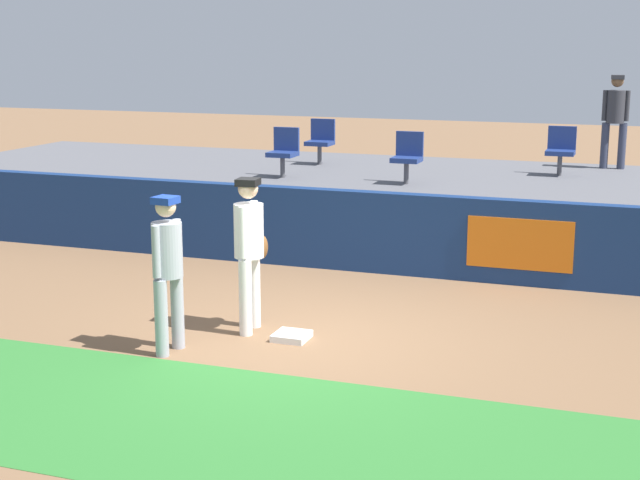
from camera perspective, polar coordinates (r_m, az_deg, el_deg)
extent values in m
plane|color=brown|center=(11.05, -1.72, -6.19)|extent=(60.00, 60.00, 0.00)
cube|color=#2D722D|center=(8.94, -7.60, -10.85)|extent=(18.00, 2.80, 0.01)
cube|color=white|center=(11.10, -1.74, -5.88)|extent=(0.40, 0.40, 0.08)
cylinder|color=white|center=(11.48, -4.05, -3.10)|extent=(0.16, 0.16, 0.92)
cylinder|color=white|center=(11.18, -4.57, -3.54)|extent=(0.16, 0.16, 0.92)
cylinder|color=white|center=(11.15, -4.37, 0.57)|extent=(0.39, 0.39, 0.65)
sphere|color=beige|center=(11.06, -4.41, 3.14)|extent=(0.24, 0.24, 0.24)
cube|color=black|center=(11.04, -4.42, 3.54)|extent=(0.28, 0.28, 0.08)
cylinder|color=white|center=(11.34, -4.03, 0.89)|extent=(0.09, 0.09, 0.61)
cylinder|color=white|center=(10.94, -4.72, 0.46)|extent=(0.09, 0.09, 0.61)
ellipsoid|color=brown|center=(11.37, -3.51, -0.44)|extent=(0.14, 0.21, 0.28)
cylinder|color=#9EA3AD|center=(10.82, -8.69, -4.29)|extent=(0.15, 0.15, 0.88)
cylinder|color=#9EA3AD|center=(10.57, -9.66, -4.73)|extent=(0.15, 0.15, 0.88)
cylinder|color=#9EA3AD|center=(10.50, -9.30, -0.59)|extent=(0.37, 0.37, 0.62)
sphere|color=beige|center=(10.41, -9.40, 2.01)|extent=(0.23, 0.23, 0.23)
cube|color=#193899|center=(10.39, -9.41, 2.42)|extent=(0.26, 0.26, 0.08)
cylinder|color=#9EA3AD|center=(10.66, -8.69, -0.26)|extent=(0.09, 0.09, 0.58)
cylinder|color=#9EA3AD|center=(10.33, -9.95, -0.71)|extent=(0.09, 0.09, 0.58)
cube|color=navy|center=(14.14, 3.49, 0.48)|extent=(18.00, 0.24, 1.23)
cube|color=orange|center=(13.59, 12.08, -0.25)|extent=(1.50, 0.02, 0.74)
cube|color=#59595E|center=(16.59, 5.97, 2.06)|extent=(18.00, 4.80, 1.16)
cylinder|color=#4C4C51|center=(15.29, 5.28, 4.16)|extent=(0.08, 0.08, 0.40)
cube|color=navy|center=(15.27, 5.30, 4.90)|extent=(0.45, 0.44, 0.08)
cube|color=navy|center=(15.42, 5.49, 5.87)|extent=(0.45, 0.06, 0.40)
cylinder|color=#4C4C51|center=(15.96, -2.30, 4.54)|extent=(0.08, 0.08, 0.40)
cube|color=navy|center=(15.94, -2.30, 5.26)|extent=(0.45, 0.44, 0.08)
cube|color=navy|center=(16.08, -2.06, 6.18)|extent=(0.45, 0.06, 0.40)
cylinder|color=#4C4C51|center=(16.68, 14.41, 4.50)|extent=(0.08, 0.08, 0.40)
cube|color=navy|center=(16.65, 14.44, 5.18)|extent=(0.48, 0.44, 0.08)
cube|color=navy|center=(16.81, 14.55, 6.07)|extent=(0.48, 0.06, 0.40)
cylinder|color=#4C4C51|center=(17.62, -0.03, 5.28)|extent=(0.08, 0.08, 0.40)
cube|color=navy|center=(17.60, -0.03, 5.93)|extent=(0.47, 0.44, 0.08)
cube|color=navy|center=(17.75, 0.18, 6.76)|extent=(0.47, 0.06, 0.40)
cylinder|color=#33384C|center=(17.84, 17.94, 5.47)|extent=(0.14, 0.14, 0.83)
cylinder|color=#33384C|center=(17.83, 16.97, 5.53)|extent=(0.14, 0.14, 0.83)
cylinder|color=#333338|center=(17.77, 17.60, 7.76)|extent=(0.34, 0.34, 0.58)
sphere|color=brown|center=(17.75, 17.69, 9.22)|extent=(0.22, 0.22, 0.22)
cube|color=#333338|center=(17.74, 17.71, 9.45)|extent=(0.24, 0.24, 0.08)
cylinder|color=#333338|center=(17.78, 18.23, 7.78)|extent=(0.08, 0.08, 0.55)
cylinder|color=#333338|center=(17.77, 16.97, 7.85)|extent=(0.08, 0.08, 0.55)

